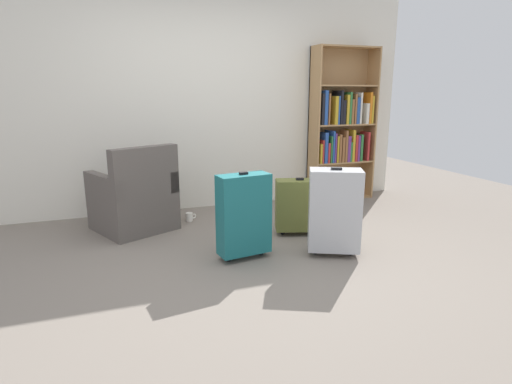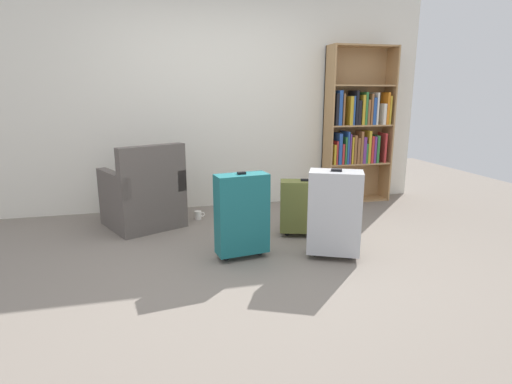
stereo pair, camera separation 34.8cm
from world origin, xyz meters
name	(u,v)px [view 1 (the left image)]	position (x,y,z in m)	size (l,w,h in m)	color
ground_plane	(252,267)	(0.00, 0.00, 0.00)	(9.57, 9.57, 0.00)	slate
back_wall	(198,102)	(0.00, 2.00, 1.30)	(5.47, 0.10, 2.60)	silver
bookshelf	(341,127)	(1.86, 1.79, 0.97)	(0.86, 0.30, 1.98)	#A87F51
armchair	(135,200)	(-0.84, 1.31, 0.32)	(0.93, 0.93, 0.90)	#59514C
mug	(189,217)	(-0.26, 1.42, 0.05)	(0.12, 0.08, 0.10)	white
suitcase_teal	(244,214)	(-0.01, 0.20, 0.40)	(0.47, 0.26, 0.77)	#19666B
suitcase_silver	(335,210)	(0.77, 0.02, 0.41)	(0.51, 0.42, 0.79)	#B7BABF
suitcase_olive	(299,205)	(0.71, 0.62, 0.31)	(0.51, 0.33, 0.58)	brown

